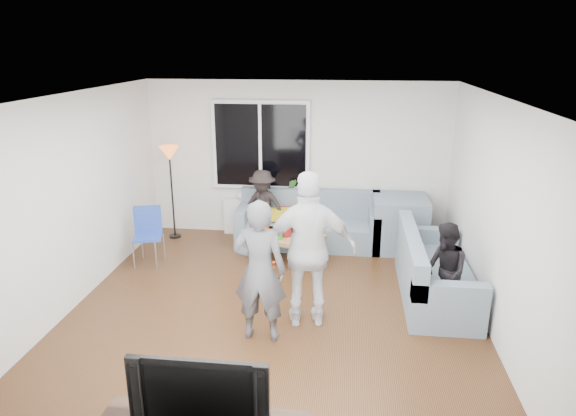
# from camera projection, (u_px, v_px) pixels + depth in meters

# --- Properties ---
(floor) EXTENTS (5.00, 5.50, 0.04)m
(floor) POSITION_uv_depth(u_px,v_px,m) (274.00, 312.00, 6.36)
(floor) COLOR #56351C
(floor) RESTS_ON ground
(ceiling) EXTENTS (5.00, 5.50, 0.04)m
(ceiling) POSITION_uv_depth(u_px,v_px,m) (272.00, 95.00, 5.56)
(ceiling) COLOR white
(ceiling) RESTS_ON ground
(wall_back) EXTENTS (5.00, 0.04, 2.60)m
(wall_back) POSITION_uv_depth(u_px,v_px,m) (297.00, 160.00, 8.58)
(wall_back) COLOR silver
(wall_back) RESTS_ON ground
(wall_front) EXTENTS (5.00, 0.04, 2.60)m
(wall_front) POSITION_uv_depth(u_px,v_px,m) (212.00, 342.00, 3.34)
(wall_front) COLOR silver
(wall_front) RESTS_ON ground
(wall_left) EXTENTS (0.04, 5.50, 2.60)m
(wall_left) POSITION_uv_depth(u_px,v_px,m) (68.00, 203.00, 6.24)
(wall_left) COLOR silver
(wall_left) RESTS_ON ground
(wall_right) EXTENTS (0.04, 5.50, 2.60)m
(wall_right) POSITION_uv_depth(u_px,v_px,m) (499.00, 219.00, 5.68)
(wall_right) COLOR silver
(wall_right) RESTS_ON ground
(window_frame) EXTENTS (1.62, 0.06, 1.47)m
(window_frame) POSITION_uv_depth(u_px,v_px,m) (261.00, 145.00, 8.50)
(window_frame) COLOR white
(window_frame) RESTS_ON wall_back
(window_glass) EXTENTS (1.50, 0.02, 1.35)m
(window_glass) POSITION_uv_depth(u_px,v_px,m) (260.00, 146.00, 8.46)
(window_glass) COLOR black
(window_glass) RESTS_ON window_frame
(window_mullion) EXTENTS (0.05, 0.03, 1.35)m
(window_mullion) POSITION_uv_depth(u_px,v_px,m) (260.00, 146.00, 8.45)
(window_mullion) COLOR white
(window_mullion) RESTS_ON window_frame
(radiator) EXTENTS (1.30, 0.12, 0.62)m
(radiator) POSITION_uv_depth(u_px,v_px,m) (262.00, 217.00, 8.84)
(radiator) COLOR silver
(radiator) RESTS_ON floor
(potted_plant) EXTENTS (0.24, 0.20, 0.39)m
(potted_plant) POSITION_uv_depth(u_px,v_px,m) (291.00, 190.00, 8.60)
(potted_plant) COLOR #335F26
(potted_plant) RESTS_ON radiator
(vase) EXTENTS (0.20, 0.20, 0.17)m
(vase) POSITION_uv_depth(u_px,v_px,m) (242.00, 195.00, 8.72)
(vase) COLOR silver
(vase) RESTS_ON radiator
(sofa_back_section) EXTENTS (2.30, 0.85, 0.85)m
(sofa_back_section) POSITION_uv_depth(u_px,v_px,m) (308.00, 220.00, 8.35)
(sofa_back_section) COLOR slate
(sofa_back_section) RESTS_ON floor
(sofa_right_section) EXTENTS (2.00, 0.85, 0.85)m
(sofa_right_section) POSITION_uv_depth(u_px,v_px,m) (437.00, 266.00, 6.61)
(sofa_right_section) COLOR slate
(sofa_right_section) RESTS_ON floor
(sofa_corner) EXTENTS (0.85, 0.85, 0.85)m
(sofa_corner) POSITION_uv_depth(u_px,v_px,m) (399.00, 223.00, 8.19)
(sofa_corner) COLOR slate
(sofa_corner) RESTS_ON floor
(cushion_yellow) EXTENTS (0.43, 0.38, 0.14)m
(cushion_yellow) POSITION_uv_depth(u_px,v_px,m) (282.00, 214.00, 8.35)
(cushion_yellow) COLOR gold
(cushion_yellow) RESTS_ON sofa_back_section
(cushion_red) EXTENTS (0.39, 0.34, 0.13)m
(cushion_red) POSITION_uv_depth(u_px,v_px,m) (290.00, 213.00, 8.41)
(cushion_red) COLOR maroon
(cushion_red) RESTS_ON sofa_back_section
(coffee_table) EXTENTS (1.23, 0.91, 0.40)m
(coffee_table) POSITION_uv_depth(u_px,v_px,m) (286.00, 248.00, 7.78)
(coffee_table) COLOR #AC7C53
(coffee_table) RESTS_ON floor
(pitcher) EXTENTS (0.17, 0.17, 0.17)m
(pitcher) POSITION_uv_depth(u_px,v_px,m) (286.00, 231.00, 7.69)
(pitcher) COLOR maroon
(pitcher) RESTS_ON coffee_table
(side_chair) EXTENTS (0.50, 0.50, 0.86)m
(side_chair) POSITION_uv_depth(u_px,v_px,m) (148.00, 237.00, 7.58)
(side_chair) COLOR #2644A7
(side_chair) RESTS_ON floor
(floor_lamp) EXTENTS (0.32, 0.32, 1.56)m
(floor_lamp) POSITION_uv_depth(u_px,v_px,m) (172.00, 193.00, 8.56)
(floor_lamp) COLOR #D85E28
(floor_lamp) RESTS_ON floor
(player_left) EXTENTS (0.60, 0.41, 1.61)m
(player_left) POSITION_uv_depth(u_px,v_px,m) (260.00, 271.00, 5.56)
(player_left) COLOR #4B4B50
(player_left) RESTS_ON floor
(player_right) EXTENTS (1.13, 0.61, 1.84)m
(player_right) POSITION_uv_depth(u_px,v_px,m) (309.00, 250.00, 5.82)
(player_right) COLOR silver
(player_right) RESTS_ON floor
(spectator_right) EXTENTS (0.56, 0.66, 1.18)m
(spectator_right) POSITION_uv_depth(u_px,v_px,m) (445.00, 272.00, 6.06)
(spectator_right) COLOR black
(spectator_right) RESTS_ON floor
(spectator_back) EXTENTS (0.88, 0.63, 1.22)m
(spectator_back) POSITION_uv_depth(u_px,v_px,m) (263.00, 207.00, 8.40)
(spectator_back) COLOR black
(spectator_back) RESTS_ON floor
(television) EXTENTS (1.04, 0.14, 0.60)m
(television) POSITION_uv_depth(u_px,v_px,m) (202.00, 387.00, 3.79)
(television) COLOR black
(television) RESTS_ON tv_console
(bottle_e) EXTENTS (0.07, 0.07, 0.21)m
(bottle_e) POSITION_uv_depth(u_px,v_px,m) (311.00, 226.00, 7.80)
(bottle_e) COLOR black
(bottle_e) RESTS_ON coffee_table
(bottle_b) EXTENTS (0.08, 0.08, 0.24)m
(bottle_b) POSITION_uv_depth(u_px,v_px,m) (280.00, 232.00, 7.54)
(bottle_b) COLOR #1C9F1E
(bottle_b) RESTS_ON coffee_table
(bottle_a) EXTENTS (0.07, 0.07, 0.22)m
(bottle_a) POSITION_uv_depth(u_px,v_px,m) (267.00, 226.00, 7.81)
(bottle_a) COLOR #BB4D0B
(bottle_a) RESTS_ON coffee_table
(bottle_c) EXTENTS (0.07, 0.07, 0.17)m
(bottle_c) POSITION_uv_depth(u_px,v_px,m) (291.00, 227.00, 7.83)
(bottle_c) COLOR black
(bottle_c) RESTS_ON coffee_table
(bottle_d) EXTENTS (0.07, 0.07, 0.23)m
(bottle_d) POSITION_uv_depth(u_px,v_px,m) (300.00, 231.00, 7.61)
(bottle_d) COLOR orange
(bottle_d) RESTS_ON coffee_table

